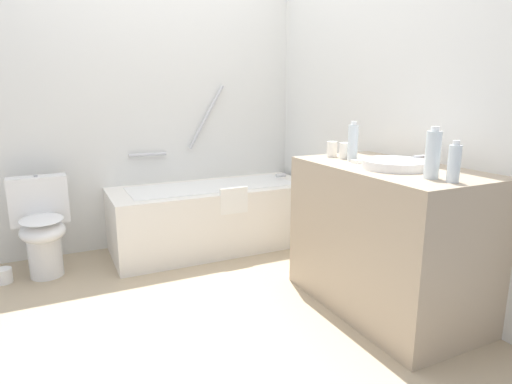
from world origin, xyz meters
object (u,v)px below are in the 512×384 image
Objects in this scene: bathtub at (213,214)px; soap_dish at (360,161)px; toilet at (42,226)px; water_bottle_1 at (454,163)px; sink_basin at (395,164)px; toilet_paper_roll at (4,276)px; sink_faucet at (423,161)px; water_bottle_2 at (433,154)px; water_bottle_0 at (353,142)px; drinking_glass_1 at (345,151)px; drinking_glass_0 at (332,149)px.

soap_dish is (0.47, -1.26, 0.59)m from bathtub.
water_bottle_1 is at bearing 40.60° from toilet.
sink_basin reaches higher than toilet.
toilet is 6.35× the size of toilet_paper_roll.
water_bottle_2 is (-0.25, -0.29, 0.09)m from sink_faucet.
toilet is 2.40m from sink_basin.
sink_basin is 0.34m from water_bottle_0.
water_bottle_1 reaches higher than sink_basin.
water_bottle_0 is at bearing -94.58° from drinking_glass_1.
bathtub reaches higher than toilet_paper_roll.
water_bottle_2 reaches higher than toilet.
sink_faucet is 1.69× the size of soap_dish.
toilet_paper_roll is (-2.02, 1.73, -0.93)m from water_bottle_2.
water_bottle_1 reaches higher than soap_dish.
drinking_glass_0 is (1.74, -0.98, 0.56)m from toilet.
bathtub reaches higher than sink_basin.
drinking_glass_1 is (0.49, -1.09, 0.63)m from bathtub.
water_bottle_1 is (0.01, -0.73, -0.02)m from water_bottle_0.
toilet is at bearing 148.54° from drinking_glass_1.
toilet_paper_roll is (-0.27, -0.05, -0.30)m from toilet.
bathtub reaches higher than water_bottle_2.
sink_basin is at bearing -180.00° from sink_faucet.
toilet is 3.60× the size of water_bottle_1.
drinking_glass_0 is (-0.26, 0.52, 0.02)m from sink_faucet.
sink_faucet is at bearing -64.22° from bathtub.
soap_dish is at bearing 137.04° from sink_faucet.
toilet is 2.08m from drinking_glass_0.
bathtub is 1.70m from sink_basin.
water_bottle_2 reaches higher than toilet_paper_roll.
bathtub is at bearing 104.50° from water_bottle_1.
sink_faucet reaches higher than toilet.
sink_basin is 2.34× the size of sink_faucet.
bathtub is 1.44m from water_bottle_0.
bathtub is 2.35× the size of toilet.
toilet_paper_roll is at bearing 139.32° from water_bottle_2.
water_bottle_1 is 0.92m from drinking_glass_0.
sink_basin is (1.79, -1.50, 0.53)m from toilet.
water_bottle_1 reaches higher than drinking_glass_0.
water_bottle_2 reaches higher than water_bottle_1.
water_bottle_1 is at bearing -80.91° from water_bottle_2.
soap_dish reaches higher than toilet.
water_bottle_2 is (-0.04, -0.29, 0.09)m from sink_basin.
water_bottle_1 is at bearing -87.99° from soap_dish.
sink_basin is at bearing 47.72° from toilet.
drinking_glass_0 is 0.28m from soap_dish.
drinking_glass_1 is (0.01, 0.08, -0.06)m from water_bottle_0.
water_bottle_1 is at bearing -88.40° from drinking_glass_0.
sink_basin is 1.42× the size of water_bottle_2.
drinking_glass_1 is at bearing 83.10° from soap_dish.
sink_faucet is at bearing -60.47° from drinking_glass_1.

